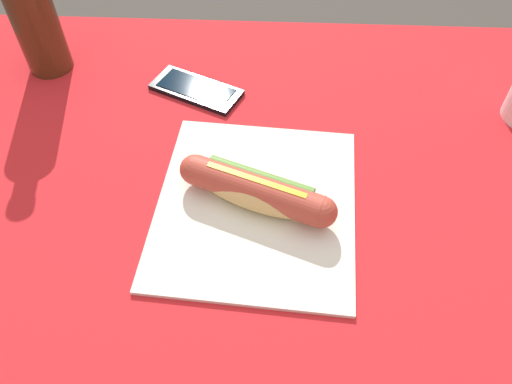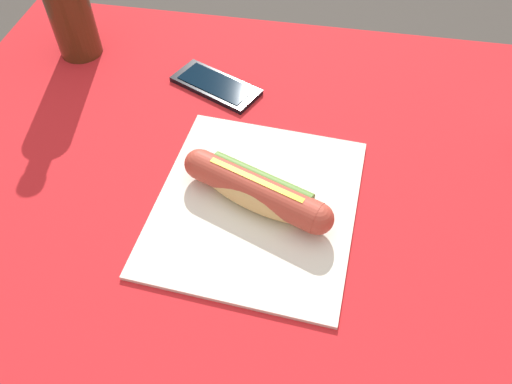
{
  "view_description": "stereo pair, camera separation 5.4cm",
  "coord_description": "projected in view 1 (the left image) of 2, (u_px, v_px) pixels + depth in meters",
  "views": [
    {
      "loc": [
        -0.05,
        -0.37,
        1.28
      ],
      "look_at": [
        -0.07,
        0.04,
        0.78
      ],
      "focal_mm": 35.16,
      "sensor_mm": 36.0,
      "label": 1
    },
    {
      "loc": [
        0.01,
        -0.37,
        1.28
      ],
      "look_at": [
        -0.07,
        0.04,
        0.78
      ],
      "focal_mm": 35.16,
      "sensor_mm": 36.0,
      "label": 2
    }
  ],
  "objects": [
    {
      "name": "dining_table",
      "position": [
        301.0,
        280.0,
        0.74
      ],
      "size": [
        1.2,
        0.98,
        0.75
      ],
      "color": "brown",
      "rests_on": "ground"
    },
    {
      "name": "soda_bottle",
      "position": [
        29.0,
        4.0,
        0.78
      ],
      "size": [
        0.07,
        0.07,
        0.27
      ],
      "color": "#4C2814",
      "rests_on": "dining_table"
    },
    {
      "name": "hot_dog",
      "position": [
        256.0,
        190.0,
        0.65
      ],
      "size": [
        0.21,
        0.11,
        0.05
      ],
      "color": "#DBB26B",
      "rests_on": "paper_wrapper"
    },
    {
      "name": "cell_phone",
      "position": [
        196.0,
        90.0,
        0.83
      ],
      "size": [
        0.16,
        0.12,
        0.01
      ],
      "color": "black",
      "rests_on": "dining_table"
    },
    {
      "name": "paper_wrapper",
      "position": [
        256.0,
        205.0,
        0.67
      ],
      "size": [
        0.28,
        0.32,
        0.01
      ],
      "primitive_type": "cube",
      "rotation": [
        0.0,
        0.0,
        -0.07
      ],
      "color": "silver",
      "rests_on": "dining_table"
    }
  ]
}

